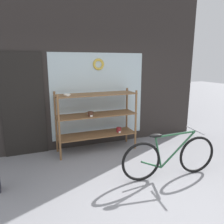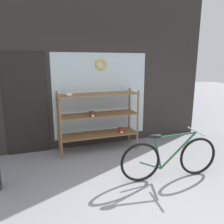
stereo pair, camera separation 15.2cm
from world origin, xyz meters
name	(u,v)px [view 1 (the left image)]	position (x,y,z in m)	size (l,w,h in m)	color
ground_plane	(149,216)	(0.00, 0.00, 0.00)	(30.00, 30.00, 0.00)	gray
storefront_facade	(87,66)	(-0.03, 2.67, 1.82)	(5.57, 0.13, 3.74)	#2D2826
display_case	(96,116)	(0.03, 2.28, 0.78)	(1.69, 0.51, 1.31)	brown
bicycle	(170,157)	(0.82, 0.74, 0.36)	(1.70, 0.46, 0.80)	black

